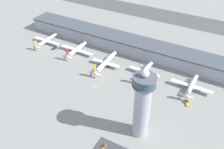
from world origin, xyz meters
TOP-DOWN VIEW (x-y plane):
  - ground_plane at (0.00, 0.00)m, footprint 1000.00×1000.00m
  - terminal_building at (0.00, 70.00)m, footprint 252.00×25.00m
  - runway_strip at (0.00, 179.94)m, footprint 378.00×44.00m
  - control_tower at (57.71, -29.55)m, footprint 15.55×15.55m
  - airplane_gate_alpha at (-89.52, 37.91)m, footprint 35.68×34.55m
  - airplane_gate_bravo at (-47.26, 38.08)m, footprint 40.14×34.22m
  - airplane_gate_charlie at (-7.28, 31.44)m, footprint 30.16×42.50m
  - airplane_gate_delta at (32.22, 37.08)m, footprint 31.22×33.18m
  - airplane_gate_echo at (77.62, 36.67)m, footprint 37.44×33.03m
  - service_truck_catering at (-74.01, 33.40)m, footprint 4.59×7.47m
  - service_truck_fuel at (79.47, 17.76)m, footprint 6.00×8.28m
  - car_red_hatchback at (41.60, -53.55)m, footprint 1.86×4.15m

SIDE VIEW (x-z plane):
  - ground_plane at x=0.00m, z-range 0.00..0.00m
  - runway_strip at x=0.00m, z-range 0.00..0.01m
  - car_red_hatchback at x=41.60m, z-range -0.16..1.28m
  - service_truck_fuel at x=79.47m, z-range -0.39..2.10m
  - service_truck_catering at x=-74.01m, z-range -0.39..2.12m
  - airplane_gate_delta at x=32.22m, z-range -2.52..10.73m
  - airplane_gate_alpha at x=-89.52m, z-range -1.83..10.20m
  - airplane_gate_bravo at x=-47.26m, z-range -2.23..10.83m
  - airplane_gate_charlie at x=-7.28m, z-range -2.59..11.43m
  - airplane_gate_echo at x=77.62m, z-range -2.07..11.20m
  - terminal_building at x=0.00m, z-range 0.10..15.47m
  - control_tower at x=57.71m, z-range -0.18..56.23m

